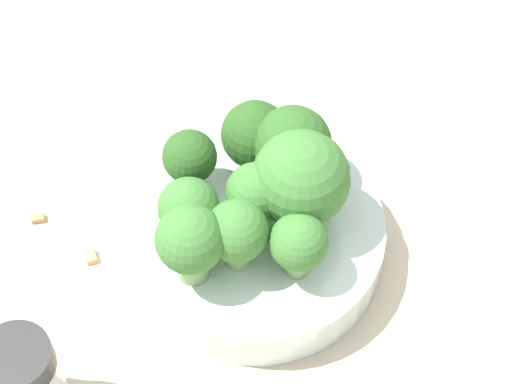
{
  "coord_description": "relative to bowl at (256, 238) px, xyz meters",
  "views": [
    {
      "loc": [
        0.18,
        0.24,
        0.48
      ],
      "look_at": [
        0.0,
        0.0,
        0.07
      ],
      "focal_mm": 60.0,
      "sensor_mm": 36.0,
      "label": 1
    }
  ],
  "objects": [
    {
      "name": "ground_plane",
      "position": [
        0.0,
        0.0,
        -0.02
      ],
      "size": [
        3.0,
        3.0,
        0.0
      ],
      "primitive_type": "plane",
      "color": "beige"
    },
    {
      "name": "broccoli_floret_6",
      "position": [
        -0.03,
        -0.04,
        0.04
      ],
      "size": [
        0.04,
        0.04,
        0.05
      ],
      "color": "#7A9E5B",
      "rests_on": "bowl"
    },
    {
      "name": "broccoli_floret_0",
      "position": [
        -0.03,
        0.01,
        0.06
      ],
      "size": [
        0.06,
        0.06,
        0.07
      ],
      "color": "#7A9E5B",
      "rests_on": "bowl"
    },
    {
      "name": "broccoli_floret_1",
      "position": [
        -0.04,
        -0.02,
        0.05
      ],
      "size": [
        0.05,
        0.05,
        0.06
      ],
      "color": "#84AD66",
      "rests_on": "bowl"
    },
    {
      "name": "pepper_shaker",
      "position": [
        0.17,
        0.01,
        0.02
      ],
      "size": [
        0.04,
        0.04,
        0.07
      ],
      "color": "silver",
      "rests_on": "ground_plane"
    },
    {
      "name": "almond_crumb_2",
      "position": [
        0.09,
        -0.06,
        -0.01
      ],
      "size": [
        0.01,
        0.01,
        0.01
      ],
      "primitive_type": "cube",
      "rotation": [
        0.0,
        0.0,
        1.25
      ],
      "color": "tan",
      "rests_on": "ground_plane"
    },
    {
      "name": "broccoli_floret_5",
      "position": [
        0.01,
        -0.05,
        0.05
      ],
      "size": [
        0.03,
        0.03,
        0.05
      ],
      "color": "#7A9E5B",
      "rests_on": "bowl"
    },
    {
      "name": "broccoli_floret_4",
      "position": [
        0.05,
        0.01,
        0.05
      ],
      "size": [
        0.04,
        0.04,
        0.06
      ],
      "color": "#7A9E5B",
      "rests_on": "bowl"
    },
    {
      "name": "broccoli_floret_8",
      "position": [
        0.04,
        -0.02,
        0.05
      ],
      "size": [
        0.04,
        0.04,
        0.05
      ],
      "color": "#84AD66",
      "rests_on": "bowl"
    },
    {
      "name": "broccoli_floret_2",
      "position": [
        0.03,
        0.01,
        0.05
      ],
      "size": [
        0.04,
        0.04,
        0.05
      ],
      "color": "#84AD66",
      "rests_on": "bowl"
    },
    {
      "name": "bowl",
      "position": [
        0.0,
        0.0,
        0.0
      ],
      "size": [
        0.16,
        0.16,
        0.03
      ],
      "primitive_type": "cylinder",
      "color": "silver",
      "rests_on": "ground_plane"
    },
    {
      "name": "broccoli_floret_7",
      "position": [
        0.0,
        -0.0,
        0.05
      ],
      "size": [
        0.04,
        0.04,
        0.05
      ],
      "color": "#84AD66",
      "rests_on": "bowl"
    },
    {
      "name": "almond_crumb_3",
      "position": [
        0.1,
        -0.11,
        -0.01
      ],
      "size": [
        0.01,
        0.01,
        0.01
      ],
      "primitive_type": "cube",
      "rotation": [
        0.0,
        0.0,
        2.69
      ],
      "color": "#AD7F4C",
      "rests_on": "ground_plane"
    },
    {
      "name": "broccoli_floret_3",
      "position": [
        0.0,
        0.04,
        0.04
      ],
      "size": [
        0.04,
        0.04,
        0.05
      ],
      "color": "#7A9E5B",
      "rests_on": "bowl"
    }
  ]
}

